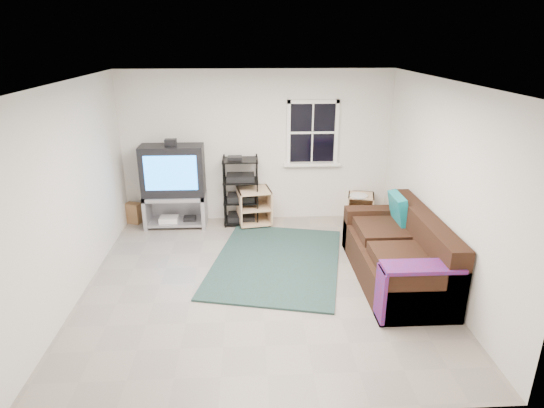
{
  "coord_description": "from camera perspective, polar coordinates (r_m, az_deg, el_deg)",
  "views": [
    {
      "loc": [
        -0.14,
        -5.35,
        3.09
      ],
      "look_at": [
        0.16,
        0.4,
        0.96
      ],
      "focal_mm": 30.0,
      "sensor_mm": 36.0,
      "label": 1
    }
  ],
  "objects": [
    {
      "name": "side_table_right",
      "position": [
        8.18,
        11.02,
        -0.15
      ],
      "size": [
        0.53,
        0.53,
        0.51
      ],
      "rotation": [
        0.0,
        0.0,
        -0.24
      ],
      "color": "#D8AE85",
      "rests_on": "ground"
    },
    {
      "name": "tv_unit",
      "position": [
        7.81,
        -12.25,
        3.04
      ],
      "size": [
        1.03,
        0.52,
        1.52
      ],
      "color": "#919198",
      "rests_on": "ground"
    },
    {
      "name": "shag_rug",
      "position": [
        6.66,
        0.59,
        -7.21
      ],
      "size": [
        2.25,
        2.75,
        0.03
      ],
      "primitive_type": "cube",
      "rotation": [
        0.0,
        0.0,
        -0.22
      ],
      "color": "black",
      "rests_on": "ground"
    },
    {
      "name": "sofa",
      "position": [
        6.31,
        15.62,
        -6.21
      ],
      "size": [
        0.97,
        2.19,
        1.0
      ],
      "color": "black",
      "rests_on": "ground"
    },
    {
      "name": "paper_bag",
      "position": [
        8.32,
        -16.96,
        -1.09
      ],
      "size": [
        0.3,
        0.25,
        0.36
      ],
      "primitive_type": "cube",
      "rotation": [
        0.0,
        0.0,
        -0.38
      ],
      "color": "brown",
      "rests_on": "ground"
    },
    {
      "name": "av_rack",
      "position": [
        7.84,
        -3.91,
        1.13
      ],
      "size": [
        0.6,
        0.43,
        1.19
      ],
      "color": "black",
      "rests_on": "ground"
    },
    {
      "name": "side_table_left",
      "position": [
        7.87,
        -2.31,
        -0.13
      ],
      "size": [
        0.62,
        0.62,
        0.64
      ],
      "rotation": [
        0.0,
        0.0,
        0.16
      ],
      "color": "#D8AE85",
      "rests_on": "ground"
    },
    {
      "name": "room",
      "position": [
        7.86,
        5.08,
        8.38
      ],
      "size": [
        4.6,
        4.62,
        4.6
      ],
      "color": "gray",
      "rests_on": "ground"
    }
  ]
}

